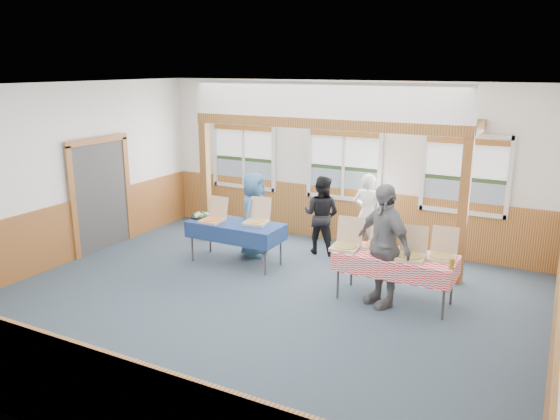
% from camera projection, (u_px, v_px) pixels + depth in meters
% --- Properties ---
extents(floor, '(8.00, 8.00, 0.00)m').
position_uv_depth(floor, '(256.00, 305.00, 8.17)').
color(floor, '#26323E').
rests_on(floor, ground).
extents(ceiling, '(8.00, 8.00, 0.00)m').
position_uv_depth(ceiling, '(254.00, 86.00, 7.35)').
color(ceiling, white).
rests_on(ceiling, wall_back).
extents(wall_back, '(8.00, 0.00, 8.00)m').
position_uv_depth(wall_back, '(345.00, 163.00, 10.75)').
color(wall_back, silver).
rests_on(wall_back, floor).
extents(wall_front, '(8.00, 0.00, 8.00)m').
position_uv_depth(wall_front, '(53.00, 286.00, 4.77)').
color(wall_front, silver).
rests_on(wall_front, floor).
extents(wall_left, '(0.00, 8.00, 8.00)m').
position_uv_depth(wall_left, '(58.00, 176.00, 9.56)').
color(wall_left, silver).
rests_on(wall_left, floor).
extents(wainscot_back, '(7.98, 0.05, 1.10)m').
position_uv_depth(wainscot_back, '(343.00, 215.00, 11.00)').
color(wainscot_back, brown).
rests_on(wainscot_back, floor).
extents(wainscot_front, '(7.98, 0.05, 1.10)m').
position_uv_depth(wainscot_front, '(67.00, 391.00, 5.06)').
color(wainscot_front, brown).
rests_on(wainscot_front, floor).
extents(wainscot_left, '(0.05, 6.98, 1.10)m').
position_uv_depth(wainscot_left, '(65.00, 233.00, 9.82)').
color(wainscot_left, brown).
rests_on(wainscot_left, floor).
extents(wainscot_right, '(0.05, 6.98, 1.10)m').
position_uv_depth(wainscot_right, '(556.00, 329.00, 6.24)').
color(wainscot_right, brown).
rests_on(wainscot_right, floor).
extents(cased_opening, '(0.06, 1.30, 2.10)m').
position_uv_depth(cased_opening, '(101.00, 196.00, 10.46)').
color(cased_opening, '#373737').
rests_on(cased_opening, wall_left).
extents(window_left, '(1.56, 0.10, 1.46)m').
position_uv_depth(window_left, '(244.00, 151.00, 11.73)').
color(window_left, silver).
rests_on(window_left, wall_back).
extents(window_mid, '(1.56, 0.10, 1.46)m').
position_uv_depth(window_mid, '(344.00, 160.00, 10.70)').
color(window_mid, silver).
rests_on(window_mid, wall_back).
extents(window_right, '(1.56, 0.10, 1.46)m').
position_uv_depth(window_right, '(465.00, 170.00, 9.66)').
color(window_right, silver).
rests_on(window_right, wall_back).
extents(post_left, '(0.15, 0.15, 2.40)m').
position_uv_depth(post_left, '(206.00, 182.00, 10.96)').
color(post_left, '#5F3415').
rests_on(post_left, floor).
extents(post_right, '(0.15, 0.15, 2.40)m').
position_uv_depth(post_right, '(463.00, 212.00, 8.70)').
color(post_right, '#5F3415').
rests_on(post_right, floor).
extents(cross_beam, '(5.15, 0.18, 0.18)m').
position_uv_depth(cross_beam, '(321.00, 124.00, 9.50)').
color(cross_beam, '#5F3415').
rests_on(cross_beam, post_left).
extents(table_left, '(1.86, 1.45, 0.76)m').
position_uv_depth(table_left, '(236.00, 226.00, 9.73)').
color(table_left, '#373737').
rests_on(table_left, floor).
extents(table_right, '(1.87, 1.08, 0.76)m').
position_uv_depth(table_right, '(396.00, 258.00, 8.12)').
color(table_right, '#373737').
rests_on(table_right, floor).
extents(pizza_box_a, '(0.38, 0.46, 0.41)m').
position_uv_depth(pizza_box_a, '(213.00, 218.00, 9.79)').
color(pizza_box_a, tan).
rests_on(pizza_box_a, table_left).
extents(pizza_box_b, '(0.46, 0.53, 0.43)m').
position_uv_depth(pizza_box_b, '(257.00, 219.00, 9.68)').
color(pizza_box_b, tan).
rests_on(pizza_box_b, table_left).
extents(pizza_box_c, '(0.44, 0.53, 0.44)m').
position_uv_depth(pizza_box_c, '(346.00, 244.00, 8.34)').
color(pizza_box_c, tan).
rests_on(pizza_box_c, table_right).
extents(pizza_box_d, '(0.38, 0.46, 0.41)m').
position_uv_depth(pizza_box_d, '(377.00, 243.00, 8.41)').
color(pizza_box_d, tan).
rests_on(pizza_box_d, table_right).
extents(pizza_box_e, '(0.44, 0.52, 0.44)m').
position_uv_depth(pizza_box_e, '(411.00, 254.00, 7.91)').
color(pizza_box_e, tan).
rests_on(pizza_box_e, table_right).
extents(pizza_box_f, '(0.42, 0.50, 0.42)m').
position_uv_depth(pizza_box_f, '(442.00, 254.00, 7.92)').
color(pizza_box_f, tan).
rests_on(pizza_box_f, table_right).
extents(veggie_tray, '(0.38, 0.38, 0.09)m').
position_uv_depth(veggie_tray, '(201.00, 216.00, 10.05)').
color(veggie_tray, black).
rests_on(veggie_tray, table_left).
extents(drink_glass, '(0.07, 0.07, 0.15)m').
position_uv_depth(drink_glass, '(452.00, 264.00, 7.49)').
color(drink_glass, '#A36E1B').
rests_on(drink_glass, table_right).
extents(woman_white, '(0.58, 0.40, 1.55)m').
position_uv_depth(woman_white, '(367.00, 214.00, 10.22)').
color(woman_white, white).
rests_on(woman_white, floor).
extents(woman_black, '(0.73, 0.57, 1.49)m').
position_uv_depth(woman_black, '(321.00, 215.00, 10.28)').
color(woman_black, black).
rests_on(woman_black, floor).
extents(man_blue, '(0.61, 0.84, 1.58)m').
position_uv_depth(man_blue, '(254.00, 214.00, 10.14)').
color(man_blue, '#37618A').
rests_on(man_blue, floor).
extents(person_grey, '(1.16, 0.96, 1.85)m').
position_uv_depth(person_grey, '(383.00, 245.00, 7.98)').
color(person_grey, slate).
rests_on(person_grey, floor).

